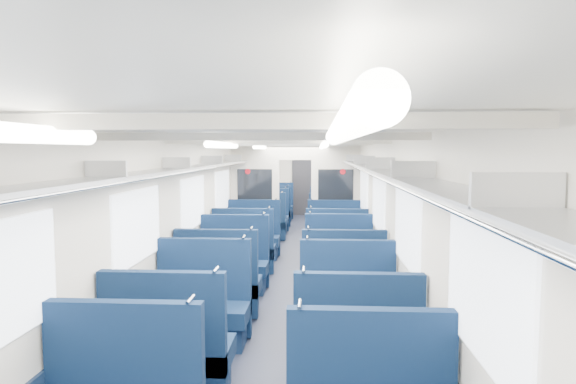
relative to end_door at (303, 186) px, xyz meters
name	(u,v)px	position (x,y,z in m)	size (l,w,h in m)	color
floor	(287,286)	(0.00, -8.94, -1.00)	(2.80, 18.00, 0.01)	black
ceiling	(287,141)	(0.00, -8.94, 1.35)	(2.80, 18.00, 0.01)	silver
wall_left	(202,214)	(-1.40, -8.94, 0.18)	(0.02, 18.00, 2.35)	beige
dado_left	(203,264)	(-1.39, -8.94, -0.65)	(0.03, 17.90, 0.70)	#101E35
wall_right	(375,215)	(1.40, -8.94, 0.18)	(0.02, 18.00, 2.35)	beige
dado_right	(373,266)	(1.39, -8.94, -0.65)	(0.03, 17.90, 0.70)	#101E35
wall_far	(303,181)	(0.00, 0.06, 0.18)	(2.80, 0.02, 2.35)	beige
luggage_rack_left	(212,165)	(-1.21, -8.94, 0.97)	(0.36, 17.40, 0.18)	#B2B5BA
luggage_rack_right	(364,165)	(1.21, -8.94, 0.97)	(0.36, 17.40, 0.18)	#B2B5BA
windows	(285,202)	(0.00, -9.40, 0.42)	(2.78, 15.60, 0.75)	white
ceiling_fittings	(286,145)	(0.00, -9.20, 1.29)	(2.70, 16.06, 0.11)	beige
end_door	(303,186)	(0.00, 0.00, 0.00)	(0.75, 0.06, 2.00)	black
bulkhead	(295,195)	(0.00, -6.15, 0.23)	(2.80, 0.10, 2.35)	beige
seat_8	(169,357)	(-0.83, -12.64, -0.63)	(1.09, 0.60, 1.22)	#0D2140
seat_9	(356,359)	(0.83, -12.60, -0.63)	(1.09, 0.60, 1.22)	#0D2140
seat_10	(202,311)	(-0.83, -11.37, -0.63)	(1.09, 0.60, 1.22)	#0D2140
seat_11	(348,313)	(0.83, -11.37, -0.63)	(1.09, 0.60, 1.22)	#0D2140
seat_12	(219,287)	(-0.83, -10.41, -0.63)	(1.09, 0.60, 1.22)	#0D2140
seat_13	(343,288)	(0.83, -10.35, -0.63)	(1.09, 0.60, 1.22)	#0D2140
seat_14	(234,267)	(-0.83, -9.24, -0.63)	(1.09, 0.60, 1.22)	#0D2140
seat_15	(339,265)	(0.83, -9.04, -0.63)	(1.09, 0.60, 1.22)	#0D2140
seat_16	(244,252)	(-0.83, -8.08, -0.63)	(1.09, 0.60, 1.22)	#0D2140
seat_17	(336,253)	(0.83, -8.04, -0.63)	(1.09, 0.60, 1.22)	#0D2140
seat_18	(253,240)	(-0.83, -6.84, -0.63)	(1.09, 0.60, 1.22)	#0D2140
seat_19	(334,240)	(0.83, -6.81, -0.63)	(1.09, 0.60, 1.22)	#0D2140
seat_20	(264,225)	(-0.83, -4.79, -0.63)	(1.09, 0.60, 1.22)	#0D2140
seat_21	(331,226)	(0.83, -4.87, -0.63)	(1.09, 0.60, 1.22)	#0D2140
seat_22	(268,219)	(-0.83, -3.73, -0.63)	(1.09, 0.60, 1.22)	#0D2140
seat_23	(330,219)	(0.83, -3.76, -0.63)	(1.09, 0.60, 1.22)	#0D2140
seat_24	(272,213)	(-0.83, -2.56, -0.63)	(1.09, 0.60, 1.22)	#0D2140
seat_25	(329,214)	(0.83, -2.63, -0.63)	(1.09, 0.60, 1.22)	#0D2140
seat_26	(276,208)	(-0.83, -1.33, -0.63)	(1.09, 0.60, 1.22)	#0D2140
seat_27	(328,209)	(0.83, -1.40, -0.63)	(1.09, 0.60, 1.22)	#0D2140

